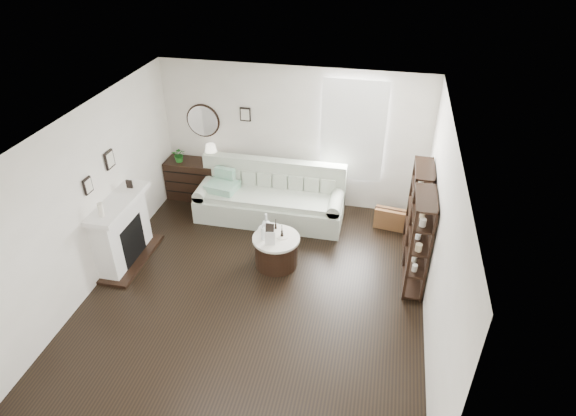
% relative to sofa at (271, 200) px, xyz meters
% --- Properties ---
extents(room, '(5.50, 5.50, 5.50)m').
position_rel_sofa_xyz_m(room, '(1.02, 0.62, 1.25)').
color(room, black).
rests_on(room, ground).
extents(fireplace, '(0.50, 1.40, 1.84)m').
position_rel_sofa_xyz_m(fireplace, '(-2.03, -1.78, 0.19)').
color(fireplace, white).
rests_on(fireplace, ground).
extents(shelf_unit_far, '(0.30, 0.80, 1.60)m').
position_rel_sofa_xyz_m(shelf_unit_far, '(2.62, -0.53, 0.45)').
color(shelf_unit_far, black).
rests_on(shelf_unit_far, ground).
extents(shelf_unit_near, '(0.30, 0.80, 1.60)m').
position_rel_sofa_xyz_m(shelf_unit_near, '(2.62, -1.43, 0.45)').
color(shelf_unit_near, black).
rests_on(shelf_unit_near, ground).
extents(sofa, '(2.71, 0.94, 1.05)m').
position_rel_sofa_xyz_m(sofa, '(0.00, 0.00, 0.00)').
color(sofa, beige).
rests_on(sofa, ground).
extents(quilt, '(0.62, 0.54, 0.14)m').
position_rel_sofa_xyz_m(quilt, '(-0.89, -0.14, 0.26)').
color(quilt, '#268D6D').
rests_on(quilt, sofa).
extents(suitcase, '(0.61, 0.27, 0.39)m').
position_rel_sofa_xyz_m(suitcase, '(2.23, 0.06, -0.15)').
color(suitcase, brown).
rests_on(suitcase, ground).
extents(dresser, '(1.18, 0.51, 0.79)m').
position_rel_sofa_xyz_m(dresser, '(-1.60, 0.39, 0.05)').
color(dresser, black).
rests_on(dresser, ground).
extents(table_lamp, '(0.33, 0.33, 0.40)m').
position_rel_sofa_xyz_m(table_lamp, '(-1.25, 0.39, 0.64)').
color(table_lamp, beige).
rests_on(table_lamp, dresser).
extents(potted_plant, '(0.32, 0.30, 0.30)m').
position_rel_sofa_xyz_m(potted_plant, '(-1.90, 0.34, 0.59)').
color(potted_plant, '#1B601B').
rests_on(potted_plant, dresser).
extents(drum_table, '(0.77, 0.77, 0.53)m').
position_rel_sofa_xyz_m(drum_table, '(0.43, -1.38, -0.08)').
color(drum_table, black).
rests_on(drum_table, ground).
extents(pedestal_table, '(0.43, 0.43, 0.51)m').
position_rel_sofa_xyz_m(pedestal_table, '(0.28, -1.16, 0.12)').
color(pedestal_table, silver).
rests_on(pedestal_table, ground).
extents(eiffel_drum, '(0.13, 0.13, 0.20)m').
position_rel_sofa_xyz_m(eiffel_drum, '(0.52, -1.33, 0.28)').
color(eiffel_drum, black).
rests_on(eiffel_drum, drum_table).
extents(bottle_drum, '(0.07, 0.07, 0.28)m').
position_rel_sofa_xyz_m(bottle_drum, '(0.24, -1.47, 0.32)').
color(bottle_drum, silver).
rests_on(bottle_drum, drum_table).
extents(card_frame_drum, '(0.17, 0.09, 0.21)m').
position_rel_sofa_xyz_m(card_frame_drum, '(0.38, -1.58, 0.29)').
color(card_frame_drum, silver).
rests_on(card_frame_drum, drum_table).
extents(eiffel_ped, '(0.12, 0.12, 0.18)m').
position_rel_sofa_xyz_m(eiffel_ped, '(0.37, -1.13, 0.26)').
color(eiffel_ped, black).
rests_on(eiffel_ped, pedestal_table).
extents(flask_ped, '(0.15, 0.15, 0.28)m').
position_rel_sofa_xyz_m(flask_ped, '(0.21, -1.14, 0.31)').
color(flask_ped, silver).
rests_on(flask_ped, pedestal_table).
extents(card_frame_ped, '(0.14, 0.06, 0.18)m').
position_rel_sofa_xyz_m(card_frame_ped, '(0.30, -1.27, 0.26)').
color(card_frame_ped, black).
rests_on(card_frame_ped, pedestal_table).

